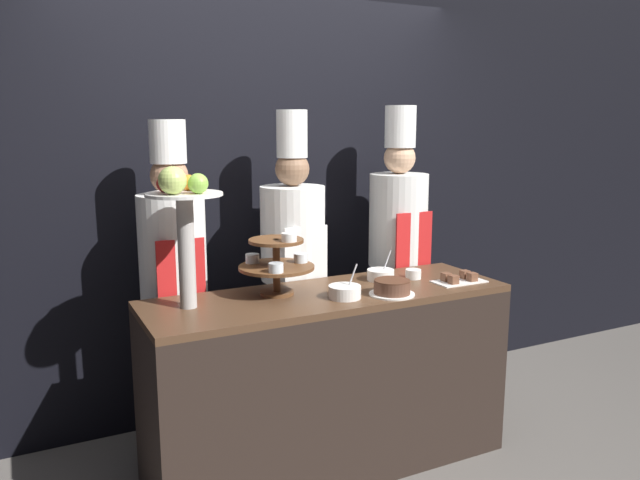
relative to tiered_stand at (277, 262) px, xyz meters
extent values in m
cube|color=black|center=(0.24, 0.76, 0.31)|extent=(10.00, 0.06, 2.80)
cube|color=black|center=(0.24, -0.09, -0.65)|extent=(1.84, 0.58, 0.89)
cube|color=#4C3321|center=(0.24, -0.09, -0.18)|extent=(1.84, 0.58, 0.03)
cylinder|color=brown|center=(0.00, 0.00, -0.16)|extent=(0.17, 0.17, 0.02)
cylinder|color=brown|center=(0.00, 0.00, -0.03)|extent=(0.04, 0.04, 0.28)
cylinder|color=brown|center=(0.00, 0.00, -0.03)|extent=(0.37, 0.37, 0.02)
cylinder|color=brown|center=(0.00, 0.00, 0.10)|extent=(0.27, 0.27, 0.02)
cylinder|color=silver|center=(-0.06, -0.12, 0.00)|extent=(0.07, 0.07, 0.04)
cylinder|color=gold|center=(-0.06, -0.12, -0.01)|extent=(0.06, 0.06, 0.03)
cylinder|color=silver|center=(0.14, 0.02, 0.00)|extent=(0.07, 0.07, 0.04)
cylinder|color=beige|center=(0.14, 0.02, -0.01)|extent=(0.06, 0.06, 0.03)
cylinder|color=silver|center=(-0.08, 0.12, 0.00)|extent=(0.07, 0.07, 0.04)
cylinder|color=red|center=(-0.08, 0.12, -0.01)|extent=(0.06, 0.06, 0.03)
cylinder|color=white|center=(0.03, -0.08, 0.13)|extent=(0.07, 0.07, 0.04)
cylinder|color=#B2ADA8|center=(-0.45, -0.02, 0.09)|extent=(0.08, 0.08, 0.51)
cylinder|color=white|center=(-0.45, -0.02, 0.35)|extent=(0.34, 0.34, 0.01)
sphere|color=orange|center=(-0.37, 0.00, 0.40)|extent=(0.07, 0.07, 0.07)
sphere|color=orange|center=(-0.41, 0.05, 0.40)|extent=(0.07, 0.07, 0.07)
sphere|color=red|center=(-0.52, 0.02, 0.40)|extent=(0.07, 0.07, 0.07)
sphere|color=#ADC160|center=(-0.51, -0.08, 0.42)|extent=(0.12, 0.12, 0.12)
sphere|color=#84B742|center=(-0.40, -0.09, 0.41)|extent=(0.09, 0.09, 0.09)
cylinder|color=white|center=(0.50, -0.26, -0.16)|extent=(0.22, 0.22, 0.01)
cylinder|color=brown|center=(0.50, -0.26, -0.13)|extent=(0.18, 0.18, 0.06)
cylinder|color=#472819|center=(0.50, -0.26, -0.09)|extent=(0.18, 0.18, 0.01)
cylinder|color=white|center=(0.78, -0.04, -0.14)|extent=(0.08, 0.08, 0.05)
cube|color=white|center=(0.96, -0.21, -0.16)|extent=(0.28, 0.15, 0.01)
cube|color=brown|center=(0.89, -0.24, -0.14)|extent=(0.04, 0.04, 0.04)
cube|color=brown|center=(1.02, -0.24, -0.14)|extent=(0.04, 0.04, 0.04)
cube|color=brown|center=(0.89, -0.18, -0.14)|extent=(0.04, 0.04, 0.04)
cube|color=brown|center=(1.02, -0.18, -0.14)|extent=(0.04, 0.04, 0.04)
cylinder|color=white|center=(0.27, -0.21, -0.14)|extent=(0.16, 0.16, 0.06)
cylinder|color=#BCBCC1|center=(0.31, -0.21, -0.06)|extent=(0.05, 0.01, 0.11)
cylinder|color=white|center=(0.61, 0.01, -0.14)|extent=(0.14, 0.14, 0.06)
cylinder|color=#BCBCC1|center=(0.64, 0.01, -0.06)|extent=(0.05, 0.01, 0.11)
cube|color=#38332D|center=(-0.41, 0.40, -0.66)|extent=(0.26, 0.14, 0.87)
cylinder|color=white|center=(-0.41, 0.40, 0.04)|extent=(0.34, 0.34, 0.54)
cube|color=red|center=(-0.41, 0.23, -0.07)|extent=(0.24, 0.01, 0.34)
sphere|color=#A37556|center=(-0.41, 0.40, 0.40)|extent=(0.19, 0.19, 0.19)
cylinder|color=white|center=(-0.41, 0.40, 0.57)|extent=(0.18, 0.18, 0.22)
cube|color=black|center=(0.26, 0.40, -0.65)|extent=(0.27, 0.15, 0.89)
cylinder|color=white|center=(0.26, 0.40, 0.06)|extent=(0.36, 0.36, 0.53)
cube|color=white|center=(0.26, 0.23, -0.05)|extent=(0.25, 0.01, 0.34)
sphere|color=#846047|center=(0.26, 0.40, 0.42)|extent=(0.19, 0.19, 0.19)
cylinder|color=white|center=(0.26, 0.40, 0.61)|extent=(0.17, 0.17, 0.26)
cube|color=black|center=(0.97, 0.40, -0.65)|extent=(0.27, 0.15, 0.90)
cylinder|color=silver|center=(0.97, 0.40, 0.08)|extent=(0.36, 0.36, 0.56)
cube|color=red|center=(0.97, 0.23, -0.03)|extent=(0.25, 0.01, 0.36)
sphere|color=tan|center=(0.97, 0.40, 0.46)|extent=(0.19, 0.19, 0.19)
cylinder|color=white|center=(0.97, 0.40, 0.64)|extent=(0.18, 0.18, 0.25)
camera|label=1|loc=(-1.15, -2.74, 0.67)|focal=35.00mm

